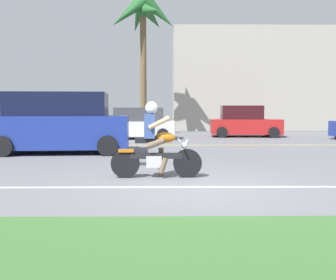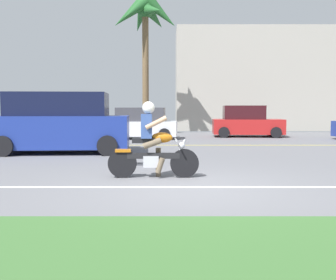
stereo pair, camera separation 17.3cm
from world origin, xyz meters
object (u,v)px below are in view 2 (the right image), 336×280
object	(u,v)px
motorcyclist	(154,146)
parked_car_2	(248,122)
parked_car_0	(37,123)
palm_tree_0	(146,20)
parked_car_1	(139,124)
suv_nearby	(62,124)

from	to	relation	value
motorcyclist	parked_car_2	world-z (taller)	parked_car_2
motorcyclist	parked_car_0	size ratio (longest dim) A/B	0.52
parked_car_0	palm_tree_0	world-z (taller)	palm_tree_0
parked_car_1	palm_tree_0	size ratio (longest dim) A/B	0.53
parked_car_1	palm_tree_0	bearing A→B (deg)	85.47
palm_tree_0	suv_nearby	bearing A→B (deg)	-104.03
motorcyclist	parked_car_1	size ratio (longest dim) A/B	0.47
motorcyclist	palm_tree_0	size ratio (longest dim) A/B	0.25
motorcyclist	parked_car_0	world-z (taller)	parked_car_0
parked_car_0	parked_car_1	bearing A→B (deg)	2.39
parked_car_2	palm_tree_0	distance (m)	7.96
suv_nearby	parked_car_2	distance (m)	10.99
parked_car_1	palm_tree_0	world-z (taller)	palm_tree_0
parked_car_2	palm_tree_0	world-z (taller)	palm_tree_0
parked_car_2	palm_tree_0	bearing A→B (deg)	164.86
parked_car_1	parked_car_2	size ratio (longest dim) A/B	1.09
parked_car_0	parked_car_1	distance (m)	4.92
parked_car_2	palm_tree_0	xyz separation A→B (m)	(-5.41, 1.46, 5.65)
motorcyclist	parked_car_2	distance (m)	13.44
parked_car_0	parked_car_2	xyz separation A→B (m)	(10.57, 1.73, -0.01)
suv_nearby	parked_car_1	world-z (taller)	suv_nearby
motorcyclist	parked_car_2	bearing A→B (deg)	70.53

